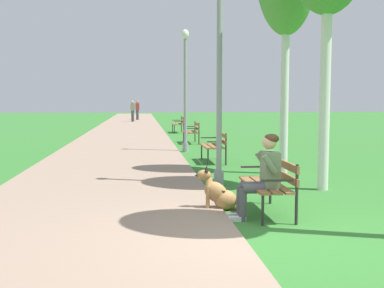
% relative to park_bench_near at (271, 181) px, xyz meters
% --- Properties ---
extents(ground_plane, '(120.00, 120.00, 0.00)m').
position_rel_park_bench_near_xyz_m(ground_plane, '(-0.36, -1.39, -0.51)').
color(ground_plane, '#33752D').
extents(paved_path, '(4.05, 60.00, 0.04)m').
position_rel_park_bench_near_xyz_m(paved_path, '(-2.73, 22.61, -0.49)').
color(paved_path, gray).
rests_on(paved_path, ground).
extents(park_bench_near, '(0.55, 1.50, 0.85)m').
position_rel_park_bench_near_xyz_m(park_bench_near, '(0.00, 0.00, 0.00)').
color(park_bench_near, olive).
rests_on(park_bench_near, ground).
extents(park_bench_mid, '(0.55, 1.50, 0.85)m').
position_rel_park_bench_near_xyz_m(park_bench_mid, '(0.10, 6.22, 0.00)').
color(park_bench_mid, olive).
rests_on(park_bench_mid, ground).
extents(park_bench_far, '(0.55, 1.50, 0.85)m').
position_rel_park_bench_near_xyz_m(park_bench_far, '(0.08, 12.17, 0.00)').
color(park_bench_far, olive).
rests_on(park_bench_far, ground).
extents(park_bench_furthest, '(0.55, 1.50, 0.85)m').
position_rel_park_bench_near_xyz_m(park_bench_furthest, '(0.04, 18.49, 0.00)').
color(park_bench_furthest, olive).
rests_on(park_bench_furthest, ground).
extents(person_seated_on_near_bench, '(0.74, 0.49, 1.25)m').
position_rel_park_bench_near_xyz_m(person_seated_on_near_bench, '(-0.21, -0.32, 0.17)').
color(person_seated_on_near_bench, '#4C4C51').
rests_on(person_seated_on_near_bench, ground).
extents(dog_shepherd, '(0.83, 0.33, 0.71)m').
position_rel_park_bench_near_xyz_m(dog_shepherd, '(-0.75, 0.33, -0.25)').
color(dog_shepherd, '#B27F47').
rests_on(dog_shepherd, ground).
extents(lamp_post_near, '(0.24, 0.24, 4.77)m').
position_rel_park_bench_near_xyz_m(lamp_post_near, '(-0.40, 2.52, 1.95)').
color(lamp_post_near, gray).
rests_on(lamp_post_near, ground).
extents(lamp_post_mid, '(0.24, 0.24, 4.03)m').
position_rel_park_bench_near_xyz_m(lamp_post_mid, '(-0.49, 8.99, 1.58)').
color(lamp_post_mid, gray).
rests_on(lamp_post_mid, ground).
extents(pedestrian_distant, '(0.32, 0.22, 1.65)m').
position_rel_park_bench_near_xyz_m(pedestrian_distant, '(-2.59, 30.93, 0.33)').
color(pedestrian_distant, '#383842').
rests_on(pedestrian_distant, ground).
extents(pedestrian_further_distant, '(0.32, 0.22, 1.65)m').
position_rel_park_bench_near_xyz_m(pedestrian_further_distant, '(-2.25, 34.18, 0.33)').
color(pedestrian_further_distant, '#383842').
rests_on(pedestrian_further_distant, ground).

